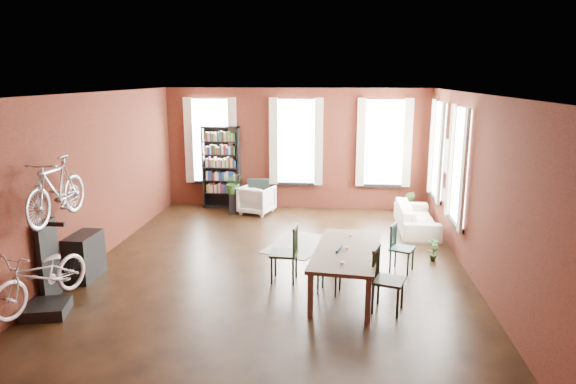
# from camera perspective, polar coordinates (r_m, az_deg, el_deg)

# --- Properties ---
(room) EXTENTS (9.00, 9.04, 3.22)m
(room) POSITION_cam_1_polar(r_m,az_deg,el_deg) (9.79, 0.50, 4.80)
(room) COLOR black
(room) RESTS_ON ground
(dining_table) EXTENTS (1.24, 2.30, 0.75)m
(dining_table) POSITION_cam_1_polar(r_m,az_deg,el_deg) (8.56, 6.49, -8.69)
(dining_table) COLOR #4E3B2F
(dining_table) RESTS_ON ground
(dining_chair_a) EXTENTS (0.44, 0.44, 0.79)m
(dining_chair_a) POSITION_cam_1_polar(r_m,az_deg,el_deg) (8.52, 4.61, -8.60)
(dining_chair_a) COLOR #1A3639
(dining_chair_a) RESTS_ON ground
(dining_chair_b) EXTENTS (0.49, 0.49, 1.00)m
(dining_chair_b) POSITION_cam_1_polar(r_m,az_deg,el_deg) (8.93, -0.44, -6.82)
(dining_chair_b) COLOR #1F2F1C
(dining_chair_b) RESTS_ON ground
(dining_chair_c) EXTENTS (0.57, 0.57, 0.99)m
(dining_chair_c) POSITION_cam_1_polar(r_m,az_deg,el_deg) (7.96, 11.08, -9.60)
(dining_chair_c) COLOR black
(dining_chair_c) RESTS_ON ground
(dining_chair_d) EXTENTS (0.53, 0.53, 0.87)m
(dining_chair_d) POSITION_cam_1_polar(r_m,az_deg,el_deg) (9.59, 12.56, -6.14)
(dining_chair_d) COLOR #193736
(dining_chair_d) RESTS_ON ground
(bookshelf) EXTENTS (1.00, 0.32, 2.20)m
(bookshelf) POSITION_cam_1_polar(r_m,az_deg,el_deg) (13.91, -7.40, 2.74)
(bookshelf) COLOR black
(bookshelf) RESTS_ON ground
(white_armchair) EXTENTS (0.97, 0.94, 0.80)m
(white_armchair) POSITION_cam_1_polar(r_m,az_deg,el_deg) (13.32, -3.49, -0.70)
(white_armchair) COLOR silver
(white_armchair) RESTS_ON ground
(cream_sofa) EXTENTS (0.61, 2.08, 0.81)m
(cream_sofa) POSITION_cam_1_polar(r_m,az_deg,el_deg) (12.18, 14.11, -2.31)
(cream_sofa) COLOR beige
(cream_sofa) RESTS_ON ground
(striped_rug) EXTENTS (1.59, 1.95, 0.01)m
(striped_rug) POSITION_cam_1_polar(r_m,az_deg,el_deg) (10.92, 1.26, -5.86)
(striped_rug) COLOR black
(striped_rug) RESTS_ON ground
(bike_trainer) EXTENTS (0.73, 0.73, 0.18)m
(bike_trainer) POSITION_cam_1_polar(r_m,az_deg,el_deg) (8.66, -25.22, -11.68)
(bike_trainer) COLOR black
(bike_trainer) RESTS_ON ground
(bike_wall_rack) EXTENTS (0.16, 0.60, 1.30)m
(bike_wall_rack) POSITION_cam_1_polar(r_m,az_deg,el_deg) (9.00, -25.07, -6.90)
(bike_wall_rack) COLOR black
(bike_wall_rack) RESTS_ON ground
(console_table) EXTENTS (0.40, 0.80, 0.80)m
(console_table) POSITION_cam_1_polar(r_m,az_deg,el_deg) (9.76, -21.65, -6.65)
(console_table) COLOR black
(console_table) RESTS_ON ground
(plant_stand) EXTENTS (0.31, 0.31, 0.53)m
(plant_stand) POSITION_cam_1_polar(r_m,az_deg,el_deg) (13.38, -5.98, -1.29)
(plant_stand) COLOR black
(plant_stand) RESTS_ON ground
(plant_by_sofa) EXTENTS (0.47, 0.69, 0.28)m
(plant_by_sofa) POSITION_cam_1_polar(r_m,az_deg,el_deg) (13.52, 13.12, -1.94)
(plant_by_sofa) COLOR #305923
(plant_by_sofa) RESTS_ON ground
(plant_small) EXTENTS (0.46, 0.53, 0.17)m
(plant_small) POSITION_cam_1_polar(r_m,az_deg,el_deg) (10.36, 15.78, -6.95)
(plant_small) COLOR #275020
(plant_small) RESTS_ON ground
(bicycle_floor) EXTENTS (0.81, 1.03, 1.72)m
(bicycle_floor) POSITION_cam_1_polar(r_m,az_deg,el_deg) (8.33, -25.92, -5.72)
(bicycle_floor) COLOR beige
(bicycle_floor) RESTS_ON bike_trainer
(bicycle_hung) EXTENTS (0.47, 1.00, 1.66)m
(bicycle_hung) POSITION_cam_1_polar(r_m,az_deg,el_deg) (8.52, -24.55, 2.42)
(bicycle_hung) COLOR #A5A8AD
(bicycle_hung) RESTS_ON bike_wall_rack
(plant_on_stand) EXTENTS (0.67, 0.71, 0.46)m
(plant_on_stand) POSITION_cam_1_polar(r_m,az_deg,el_deg) (13.26, -6.06, 0.77)
(plant_on_stand) COLOR #285421
(plant_on_stand) RESTS_ON plant_stand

